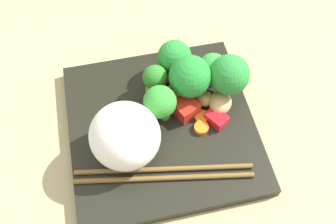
{
  "coord_description": "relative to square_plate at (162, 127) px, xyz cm",
  "views": [
    {
      "loc": [
        -26.04,
        3.62,
        47.82
      ],
      "look_at": [
        0.54,
        -1.0,
        3.81
      ],
      "focal_mm": 40.58,
      "sensor_mm": 36.0,
      "label": 1
    }
  ],
  "objects": [
    {
      "name": "chicken_piece_0",
      "position": [
        2.47,
        -6.57,
        1.89
      ],
      "size": [
        3.56,
        3.61,
        1.96
      ],
      "primitive_type": "ellipsoid",
      "rotation": [
        0.0,
        0.0,
        0.94
      ],
      "color": "#B89346",
      "rests_on": "square_plate"
    },
    {
      "name": "broccoli_floret_1",
      "position": [
        1.03,
        -0.48,
        4.82
      ],
      "size": [
        4.49,
        4.49,
        6.36
      ],
      "color": "#65A13A",
      "rests_on": "square_plate"
    },
    {
      "name": "broccoli_floret_0",
      "position": [
        3.8,
        -4.59,
        5.68
      ],
      "size": [
        5.84,
        5.84,
        7.96
      ],
      "color": "#649A48",
      "rests_on": "square_plate"
    },
    {
      "name": "carrot_slice_3",
      "position": [
        4.06,
        -2.57,
        1.13
      ],
      "size": [
        2.45,
        2.45,
        0.44
      ],
      "primitive_type": "cylinder",
      "rotation": [
        0.0,
        0.0,
        4.73
      ],
      "color": "orange",
      "rests_on": "square_plate"
    },
    {
      "name": "carrot_slice_4",
      "position": [
        6.0,
        -5.75,
        1.17
      ],
      "size": [
        3.26,
        3.26,
        0.53
      ],
      "primitive_type": "cylinder",
      "rotation": [
        0.0,
        0.0,
        3.27
      ],
      "color": "orange",
      "rests_on": "square_plate"
    },
    {
      "name": "carrot_slice_0",
      "position": [
        0.21,
        -5.69,
        1.2
      ],
      "size": [
        2.77,
        2.77,
        0.59
      ],
      "primitive_type": "cylinder",
      "rotation": [
        0.0,
        0.0,
        2.09
      ],
      "color": "orange",
      "rests_on": "square_plate"
    },
    {
      "name": "broccoli_floret_2",
      "position": [
        3.24,
        -9.91,
        5.71
      ],
      "size": [
        5.6,
        5.6,
        7.71
      ],
      "color": "#58973B",
      "rests_on": "square_plate"
    },
    {
      "name": "pepper_chunk_0",
      "position": [
        9.26,
        -5.24,
        1.64
      ],
      "size": [
        3.44,
        3.44,
        1.47
      ],
      "primitive_type": "cube",
      "rotation": [
        0.0,
        0.0,
        3.91
      ],
      "color": "red",
      "rests_on": "square_plate"
    },
    {
      "name": "broccoli_floret_5",
      "position": [
        8.19,
        -3.26,
        4.9
      ],
      "size": [
        4.9,
        4.9,
        6.64
      ],
      "color": "#82AE60",
      "rests_on": "square_plate"
    },
    {
      "name": "broccoli_floret_4",
      "position": [
        5.46,
        -8.23,
        4.71
      ],
      "size": [
        4.22,
        4.22,
        6.11
      ],
      "color": "#80BF5D",
      "rests_on": "square_plate"
    },
    {
      "name": "chicken_piece_1",
      "position": [
        1.3,
        -8.59,
        2.15
      ],
      "size": [
        4.83,
        4.47,
        2.49
      ],
      "primitive_type": "ellipsoid",
      "rotation": [
        0.0,
        0.0,
        2.74
      ],
      "color": "tan",
      "rests_on": "square_plate"
    },
    {
      "name": "carrot_slice_1",
      "position": [
        -1.79,
        -5.26,
        1.27
      ],
      "size": [
        2.84,
        2.84,
        0.72
      ],
      "primitive_type": "cylinder",
      "rotation": [
        0.0,
        0.0,
        0.68
      ],
      "color": "orange",
      "rests_on": "square_plate"
    },
    {
      "name": "ground_plane",
      "position": [
        0.0,
        0.0,
        -1.91
      ],
      "size": [
        110.0,
        110.0,
        2.0
      ],
      "primitive_type": "cube",
      "color": "tan"
    },
    {
      "name": "pepper_chunk_1",
      "position": [
        -0.84,
        -7.56,
        1.67
      ],
      "size": [
        3.66,
        3.44,
        1.52
      ],
      "primitive_type": "cube",
      "rotation": [
        0.0,
        0.0,
        3.75
      ],
      "color": "red",
      "rests_on": "square_plate"
    },
    {
      "name": "square_plate",
      "position": [
        0.0,
        0.0,
        0.0
      ],
      "size": [
        26.67,
        26.67,
        1.81
      ],
      "primitive_type": "cube",
      "rotation": [
        0.0,
        0.0,
        0.04
      ],
      "color": "black",
      "rests_on": "ground_plane"
    },
    {
      "name": "pepper_chunk_2",
      "position": [
        1.28,
        -3.59,
        2.09
      ],
      "size": [
        4.19,
        4.14,
        2.36
      ],
      "primitive_type": "cube",
      "rotation": [
        0.0,
        0.0,
        3.63
      ],
      "color": "red",
      "rests_on": "square_plate"
    },
    {
      "name": "rice_mound",
      "position": [
        -3.29,
        5.12,
        5.07
      ],
      "size": [
        12.67,
        12.68,
        8.33
      ],
      "primitive_type": "ellipsoid",
      "rotation": [
        0.0,
        0.0,
        3.95
      ],
      "color": "white",
      "rests_on": "square_plate"
    },
    {
      "name": "pepper_chunk_4",
      "position": [
        7.28,
        -0.86,
        1.93
      ],
      "size": [
        2.99,
        3.07,
        2.06
      ],
      "primitive_type": "cube",
      "rotation": [
        0.0,
        0.0,
        0.45
      ],
      "color": "red",
      "rests_on": "square_plate"
    },
    {
      "name": "broccoli_floret_3",
      "position": [
        5.31,
        0.39,
        4.22
      ],
      "size": [
        3.53,
        3.53,
        5.56
      ],
      "color": "#7CB856",
      "rests_on": "square_plate"
    },
    {
      "name": "chopstick_pair",
      "position": [
        -7.51,
        0.93,
        1.23
      ],
      "size": [
        4.87,
        23.11,
        0.66
      ],
      "rotation": [
        0.0,
        0.0,
        4.58
      ],
      "color": "brown",
      "rests_on": "square_plate"
    },
    {
      "name": "carrot_slice_2",
      "position": [
        7.69,
        -7.99,
        1.16
      ],
      "size": [
        3.45,
        3.45,
        0.51
      ],
      "primitive_type": "cylinder",
      "rotation": [
        0.0,
        0.0,
        0.31
      ],
      "color": "orange",
      "rests_on": "square_plate"
    }
  ]
}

